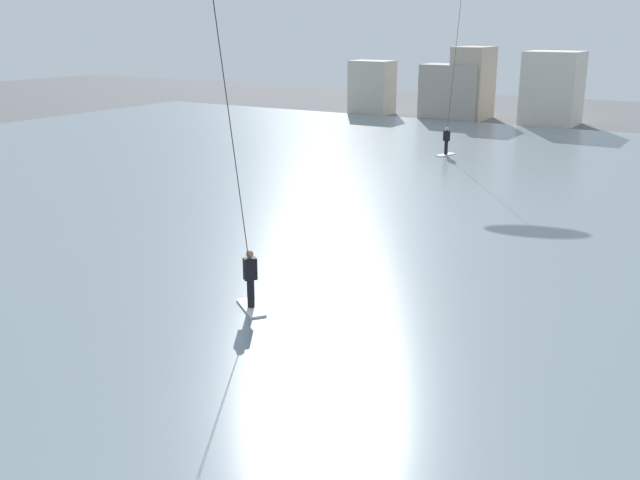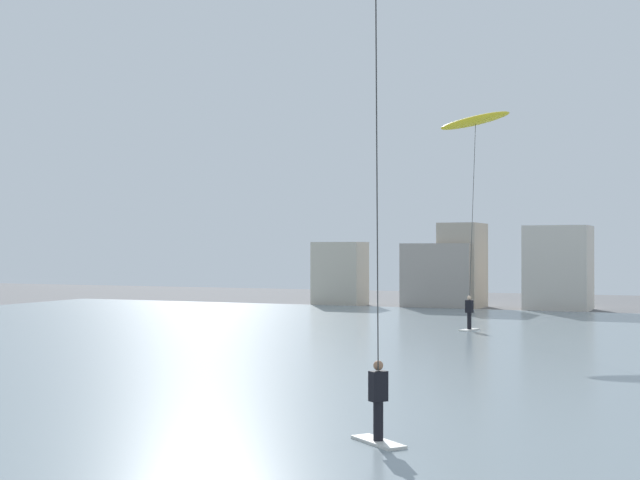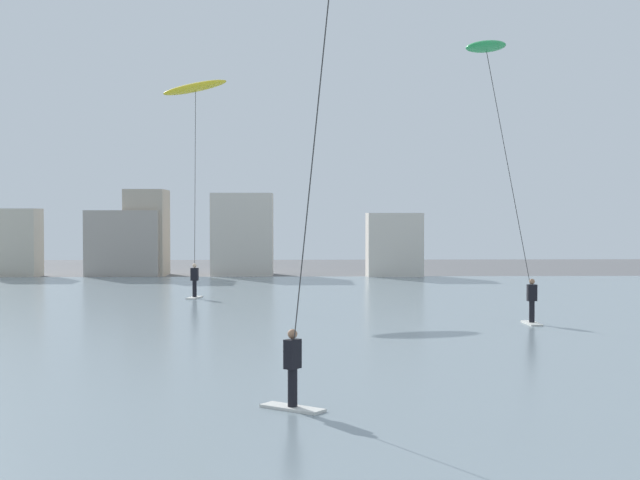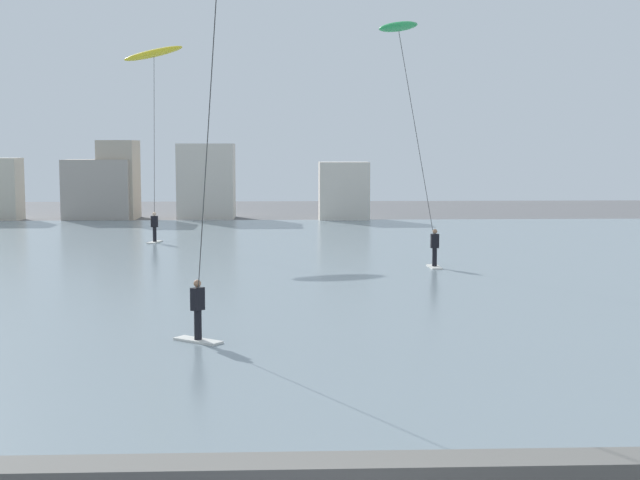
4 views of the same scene
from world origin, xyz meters
The scene contains 4 objects.
water_bay centered at (0.00, 29.98, 0.05)m, with size 84.00×52.00×0.10m, color gray.
far_shore_buildings centered at (-9.70, 57.91, 2.48)m, with size 28.30×5.25×5.71m.
kitesurfer_green centered at (4.57, 30.88, 9.34)m, with size 3.02×3.31×10.71m.
kitesurfer_yellow centered at (-7.51, 42.25, 9.68)m, with size 3.66×4.15×10.97m.
Camera 4 is at (-0.60, -8.44, 5.20)m, focal length 51.32 mm.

